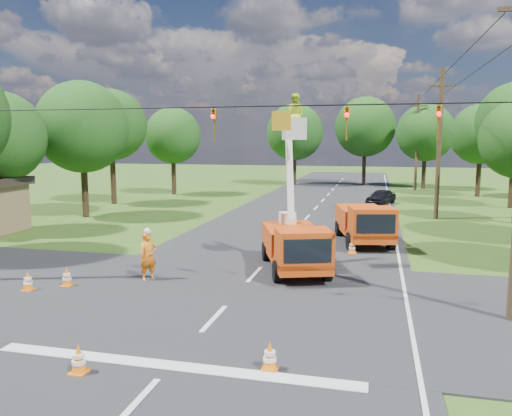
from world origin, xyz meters
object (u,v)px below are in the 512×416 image
(traffic_cone_2, at_px, (283,252))
(second_truck, at_px, (364,222))
(traffic_cone_0, at_px, (79,359))
(traffic_cone_5, at_px, (28,281))
(tree_left_d, at_px, (82,127))
(bucket_truck, at_px, (295,234))
(traffic_cone_4, at_px, (67,277))
(tree_far_a, at_px, (295,132))
(tree_right_e, at_px, (481,134))
(tree_far_c, at_px, (426,133))
(ground_worker, at_px, (148,256))
(distant_car, at_px, (381,197))
(traffic_cone_1, at_px, (270,356))
(traffic_cone_7, at_px, (387,224))
(pole_right_mid, at_px, (439,142))
(tree_left_e, at_px, (111,125))
(pole_right_far, at_px, (417,142))
(tree_left_f, at_px, (173,136))
(tree_far_b, at_px, (365,127))
(traffic_cone_3, at_px, (352,246))

(traffic_cone_2, bearing_deg, second_truck, 52.37)
(traffic_cone_0, relative_size, traffic_cone_5, 1.00)
(traffic_cone_0, distance_m, tree_left_d, 25.42)
(bucket_truck, relative_size, traffic_cone_5, 9.98)
(traffic_cone_4, bearing_deg, traffic_cone_5, -141.94)
(tree_left_d, height_order, tree_far_a, tree_far_a)
(tree_right_e, xyz_separation_m, tree_far_c, (-4.30, 7.00, 0.25))
(ground_worker, xyz_separation_m, distant_car, (8.65, 25.26, -0.30))
(traffic_cone_1, xyz_separation_m, traffic_cone_7, (2.92, 19.41, 0.00))
(traffic_cone_1, bearing_deg, tree_left_d, 131.08)
(traffic_cone_1, xyz_separation_m, pole_right_mid, (6.21, 24.83, 4.75))
(traffic_cone_2, bearing_deg, traffic_cone_5, -139.44)
(tree_left_e, height_order, tree_right_e, tree_left_e)
(second_truck, distance_m, pole_right_far, 30.34)
(traffic_cone_1, xyz_separation_m, tree_right_e, (11.51, 39.83, 5.45))
(bucket_truck, height_order, traffic_cone_7, bucket_truck)
(traffic_cone_0, bearing_deg, tree_left_d, 122.01)
(traffic_cone_7, xyz_separation_m, tree_left_f, (-20.01, 15.42, 5.33))
(traffic_cone_0, bearing_deg, tree_left_e, 118.07)
(pole_right_mid, bearing_deg, second_truck, -114.92)
(tree_right_e, distance_m, tree_far_a, 20.43)
(tree_left_e, height_order, tree_far_b, tree_far_b)
(traffic_cone_3, distance_m, tree_far_a, 36.77)
(traffic_cone_7, height_order, tree_left_d, tree_left_d)
(tree_right_e, bearing_deg, pole_right_far, 136.67)
(traffic_cone_4, relative_size, tree_right_e, 0.08)
(traffic_cone_0, relative_size, pole_right_far, 0.07)
(distant_car, xyz_separation_m, traffic_cone_1, (-2.63, -31.50, -0.27))
(traffic_cone_4, bearing_deg, second_truck, 45.29)
(traffic_cone_1, distance_m, pole_right_far, 45.50)
(traffic_cone_2, relative_size, pole_right_far, 0.07)
(traffic_cone_1, bearing_deg, tree_left_f, 116.13)
(second_truck, height_order, tree_left_d, tree_left_d)
(traffic_cone_2, bearing_deg, traffic_cone_3, 32.24)
(distant_car, xyz_separation_m, tree_far_c, (4.59, 15.33, 5.43))
(tree_far_b, bearing_deg, traffic_cone_1, -90.82)
(traffic_cone_7, distance_m, tree_left_d, 21.02)
(tree_left_f, xyz_separation_m, tree_far_b, (17.80, 15.00, 1.12))
(traffic_cone_2, bearing_deg, traffic_cone_1, -80.89)
(tree_far_b, bearing_deg, tree_left_d, -120.96)
(second_truck, bearing_deg, bucket_truck, -125.64)
(distant_car, bearing_deg, bucket_truck, -77.12)
(traffic_cone_5, relative_size, tree_left_f, 0.08)
(pole_right_mid, xyz_separation_m, tree_far_b, (-5.50, 25.00, 1.70))
(distant_car, distance_m, tree_far_b, 19.43)
(traffic_cone_3, bearing_deg, traffic_cone_0, -111.47)
(traffic_cone_1, distance_m, tree_far_c, 47.72)
(bucket_truck, height_order, traffic_cone_4, bucket_truck)
(distant_car, bearing_deg, tree_far_c, 95.04)
(distant_car, relative_size, tree_far_c, 0.40)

